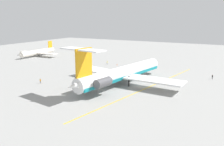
{
  "coord_description": "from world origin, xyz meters",
  "views": [
    {
      "loc": [
        -71.81,
        -29.23,
        22.12
      ],
      "look_at": [
        0.27,
        10.59,
        3.27
      ],
      "focal_mm": 39.29,
      "sensor_mm": 36.0,
      "label": 1
    }
  ],
  "objects": [
    {
      "name": "ground_crew_portside",
      "position": [
        21.57,
        -19.4,
        1.08
      ],
      "size": [
        0.27,
        0.42,
        1.7
      ],
      "rotation": [
        0.0,
        0.0,
        3.43
      ],
      "color": "black",
      "rests_on": "ground"
    },
    {
      "name": "main_jetliner",
      "position": [
        -1.06,
        6.8,
        3.8
      ],
      "size": [
        47.75,
        42.38,
        13.94
      ],
      "rotation": [
        0.0,
        0.0,
        -0.16
      ],
      "color": "white",
      "rests_on": "ground"
    },
    {
      "name": "airliner_mid_left",
      "position": [
        29.85,
        76.24,
        2.31
      ],
      "size": [
        26.21,
        25.84,
        7.86
      ],
      "rotation": [
        0.0,
        0.0,
        3.17
      ],
      "color": "silver",
      "rests_on": "ground"
    },
    {
      "name": "ground_crew_near_nose",
      "position": [
        27.49,
        28.27,
        1.14
      ],
      "size": [
        0.38,
        0.32,
        1.81
      ],
      "rotation": [
        0.0,
        0.0,
        2.24
      ],
      "color": "black",
      "rests_on": "ground"
    },
    {
      "name": "ground",
      "position": [
        0.0,
        0.0,
        0.0
      ],
      "size": [
        288.0,
        288.0,
        0.0
      ],
      "primitive_type": "plane",
      "color": "gray"
    },
    {
      "name": "safety_cone_nose",
      "position": [
        28.9,
        23.67,
        0.28
      ],
      "size": [
        0.4,
        0.4,
        0.55
      ],
      "primitive_type": "cone",
      "color": "#EA590F",
      "rests_on": "ground"
    },
    {
      "name": "taxiway_centreline",
      "position": [
        0.27,
        -2.77,
        0.0
      ],
      "size": [
        70.17,
        11.83,
        0.01
      ],
      "primitive_type": "cube",
      "rotation": [
        0.0,
        0.0,
        -0.16
      ],
      "color": "gold",
      "rests_on": "ground"
    },
    {
      "name": "ground_crew_near_tail",
      "position": [
        -12.93,
        31.22,
        1.04
      ],
      "size": [
        0.3,
        0.33,
        1.64
      ],
      "rotation": [
        0.0,
        0.0,
        0.71
      ],
      "color": "black",
      "rests_on": "ground"
    }
  ]
}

